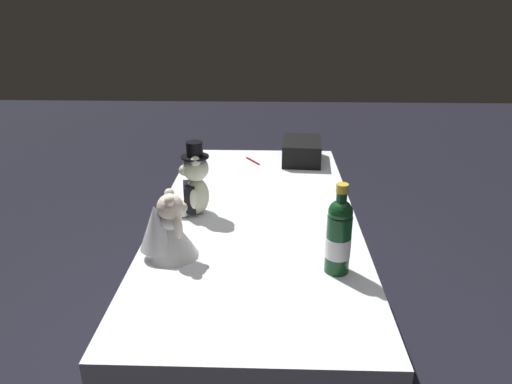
{
  "coord_description": "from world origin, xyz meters",
  "views": [
    {
      "loc": [
        1.75,
        0.06,
        1.63
      ],
      "look_at": [
        0.0,
        0.0,
        0.89
      ],
      "focal_mm": 33.18,
      "sensor_mm": 36.0,
      "label": 1
    }
  ],
  "objects_px": {
    "champagne_bottle": "(339,235)",
    "gift_case_black": "(302,151)",
    "teddy_bear_groom": "(194,184)",
    "teddy_bear_bride": "(167,229)",
    "signing_pen": "(253,161)"
  },
  "relations": [
    {
      "from": "teddy_bear_bride",
      "to": "gift_case_black",
      "type": "distance_m",
      "value": 1.15
    },
    {
      "from": "teddy_bear_groom",
      "to": "signing_pen",
      "type": "relative_size",
      "value": 2.44
    },
    {
      "from": "signing_pen",
      "to": "gift_case_black",
      "type": "xyz_separation_m",
      "value": [
        -0.02,
        0.26,
        0.05
      ]
    },
    {
      "from": "teddy_bear_groom",
      "to": "teddy_bear_bride",
      "type": "height_order",
      "value": "teddy_bear_groom"
    },
    {
      "from": "teddy_bear_groom",
      "to": "gift_case_black",
      "type": "bearing_deg",
      "value": 144.99
    },
    {
      "from": "champagne_bottle",
      "to": "gift_case_black",
      "type": "xyz_separation_m",
      "value": [
        -1.1,
        -0.05,
        -0.07
      ]
    },
    {
      "from": "champagne_bottle",
      "to": "teddy_bear_groom",
      "type": "bearing_deg",
      "value": -129.12
    },
    {
      "from": "signing_pen",
      "to": "champagne_bottle",
      "type": "bearing_deg",
      "value": 16.06
    },
    {
      "from": "signing_pen",
      "to": "gift_case_black",
      "type": "distance_m",
      "value": 0.27
    },
    {
      "from": "teddy_bear_groom",
      "to": "signing_pen",
      "type": "distance_m",
      "value": 0.7
    },
    {
      "from": "teddy_bear_bride",
      "to": "signing_pen",
      "type": "bearing_deg",
      "value": 165.71
    },
    {
      "from": "signing_pen",
      "to": "teddy_bear_bride",
      "type": "bearing_deg",
      "value": -14.29
    },
    {
      "from": "teddy_bear_groom",
      "to": "teddy_bear_bride",
      "type": "xyz_separation_m",
      "value": [
        0.35,
        -0.04,
        -0.03
      ]
    },
    {
      "from": "teddy_bear_groom",
      "to": "teddy_bear_bride",
      "type": "bearing_deg",
      "value": -6.69
    },
    {
      "from": "teddy_bear_groom",
      "to": "teddy_bear_bride",
      "type": "relative_size",
      "value": 1.29
    }
  ]
}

